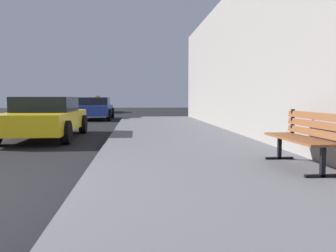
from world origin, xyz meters
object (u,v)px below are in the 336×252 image
at_px(car_yellow, 45,117).
at_px(car_blue, 95,108).
at_px(bench, 304,135).
at_px(car_green, 98,105).

distance_m(car_yellow, car_blue, 9.34).
xyz_separation_m(car_yellow, car_blue, (0.40, 9.33, -0.00)).
relative_size(bench, car_green, 0.37).
bearing_deg(car_green, car_blue, 95.26).
distance_m(car_blue, car_green, 10.02).
bearing_deg(bench, car_yellow, 133.23).
bearing_deg(car_blue, car_yellow, 87.54).
height_order(car_blue, car_green, car_green).
height_order(car_yellow, car_blue, same).
bearing_deg(bench, car_green, 103.07).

